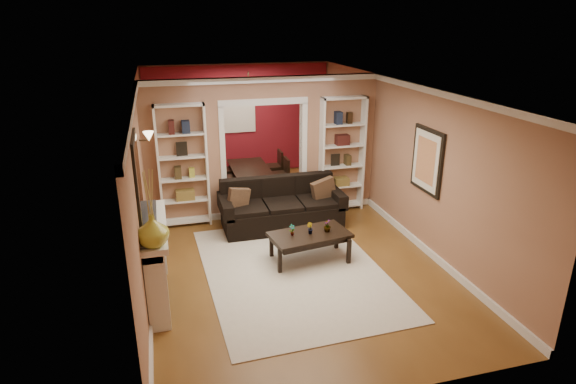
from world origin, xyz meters
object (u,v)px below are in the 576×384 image
object	(u,v)px
sofa	(282,205)
dining_table	(251,178)
coffee_table	(310,247)
bookshelf_left	(183,167)
bookshelf_right	(342,155)
fireplace	(158,262)

from	to	relation	value
sofa	dining_table	bearing A→B (deg)	93.68
coffee_table	bookshelf_left	bearing A→B (deg)	123.41
bookshelf_left	dining_table	distance (m)	2.46
sofa	bookshelf_left	xyz separation A→B (m)	(-1.71, 0.58, 0.70)
sofa	bookshelf_right	distance (m)	1.66
coffee_table	bookshelf_left	distance (m)	2.84
bookshelf_left	bookshelf_right	bearing A→B (deg)	0.00
sofa	dining_table	xyz separation A→B (m)	(-0.14, 2.25, -0.18)
bookshelf_left	coffee_table	bearing A→B (deg)	-47.62
coffee_table	bookshelf_right	bearing A→B (deg)	48.15
sofa	bookshelf_right	bearing A→B (deg)	22.72
sofa	coffee_table	xyz separation A→B (m)	(0.10, -1.41, -0.21)
bookshelf_right	dining_table	distance (m)	2.43
bookshelf_left	fireplace	xyz separation A→B (m)	(-0.54, -2.53, -0.57)
bookshelf_left	dining_table	bearing A→B (deg)	46.71
dining_table	bookshelf_right	bearing A→B (deg)	-137.46
coffee_table	dining_table	distance (m)	3.66
coffee_table	dining_table	world-z (taller)	dining_table
bookshelf_right	fireplace	xyz separation A→B (m)	(-3.64, -2.53, -0.57)
dining_table	fireplace	bearing A→B (deg)	153.31
sofa	fireplace	distance (m)	2.98
dining_table	sofa	bearing A→B (deg)	-176.32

